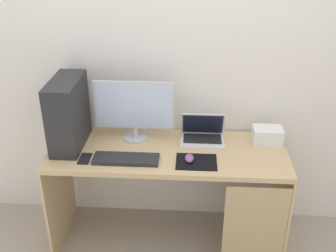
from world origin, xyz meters
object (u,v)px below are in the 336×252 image
(projector, at_px, (267,135))
(cell_phone, at_px, (85,159))
(mouse_left, at_px, (189,158))
(laptop, at_px, (202,135))
(pc_tower, at_px, (68,113))
(monitor, at_px, (134,109))
(keyboard, at_px, (126,159))

(projector, distance_m, cell_phone, 1.24)
(projector, height_order, mouse_left, projector)
(projector, bearing_deg, laptop, 179.43)
(pc_tower, distance_m, laptop, 0.92)
(monitor, xyz_separation_m, laptop, (0.47, 0.01, -0.19))
(pc_tower, xyz_separation_m, cell_phone, (0.14, -0.19, -0.23))
(monitor, bearing_deg, keyboard, -93.84)
(pc_tower, height_order, mouse_left, pc_tower)
(laptop, bearing_deg, keyboard, -148.07)
(laptop, distance_m, projector, 0.44)
(mouse_left, height_order, cell_phone, mouse_left)
(pc_tower, bearing_deg, monitor, 13.52)
(pc_tower, relative_size, mouse_left, 4.87)
(keyboard, bearing_deg, cell_phone, -179.73)
(monitor, relative_size, cell_phone, 4.19)
(projector, distance_m, mouse_left, 0.60)
(laptop, bearing_deg, projector, -0.57)
(keyboard, xyz_separation_m, cell_phone, (-0.27, -0.00, -0.01))
(pc_tower, relative_size, monitor, 0.86)
(mouse_left, relative_size, cell_phone, 0.74)
(laptop, xyz_separation_m, cell_phone, (-0.76, -0.31, -0.03))
(monitor, relative_size, mouse_left, 5.67)
(monitor, bearing_deg, projector, 0.55)
(laptop, xyz_separation_m, mouse_left, (-0.09, -0.29, -0.02))
(pc_tower, height_order, keyboard, pc_tower)
(monitor, relative_size, projector, 2.72)
(monitor, distance_m, laptop, 0.51)
(pc_tower, height_order, projector, pc_tower)
(pc_tower, xyz_separation_m, mouse_left, (0.81, -0.17, -0.21))
(projector, distance_m, keyboard, 0.98)
(mouse_left, distance_m, cell_phone, 0.67)
(projector, bearing_deg, mouse_left, -152.07)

